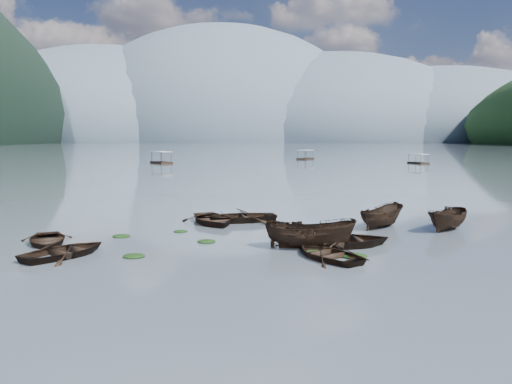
{
  "coord_description": "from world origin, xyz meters",
  "views": [
    {
      "loc": [
        -0.05,
        -20.08,
        5.43
      ],
      "look_at": [
        0.0,
        12.0,
        2.0
      ],
      "focal_mm": 35.0,
      "sensor_mm": 36.0,
      "label": 1
    }
  ],
  "objects_px": {
    "rowboat_0": "(47,244)",
    "pontoon_centre": "(305,159)",
    "rowboat_3": "(328,258)",
    "pontoon_left": "(161,163)"
  },
  "relations": [
    {
      "from": "rowboat_3",
      "to": "pontoon_centre",
      "type": "xyz_separation_m",
      "value": [
        10.02,
        110.21,
        0.0
      ]
    },
    {
      "from": "rowboat_3",
      "to": "pontoon_left",
      "type": "distance_m",
      "value": 91.52
    },
    {
      "from": "rowboat_0",
      "to": "pontoon_centre",
      "type": "distance_m",
      "value": 109.67
    },
    {
      "from": "rowboat_0",
      "to": "pontoon_centre",
      "type": "xyz_separation_m",
      "value": [
        24.19,
        106.97,
        0.0
      ]
    },
    {
      "from": "rowboat_3",
      "to": "pontoon_centre",
      "type": "relative_size",
      "value": 0.62
    },
    {
      "from": "rowboat_0",
      "to": "pontoon_centre",
      "type": "bearing_deg",
      "value": 55.52
    },
    {
      "from": "pontoon_left",
      "to": "pontoon_centre",
      "type": "distance_m",
      "value": 40.59
    },
    {
      "from": "pontoon_centre",
      "to": "rowboat_3",
      "type": "bearing_deg",
      "value": -66.41
    },
    {
      "from": "pontoon_left",
      "to": "pontoon_centre",
      "type": "bearing_deg",
      "value": -0.54
    },
    {
      "from": "rowboat_0",
      "to": "pontoon_left",
      "type": "distance_m",
      "value": 85.62
    }
  ]
}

